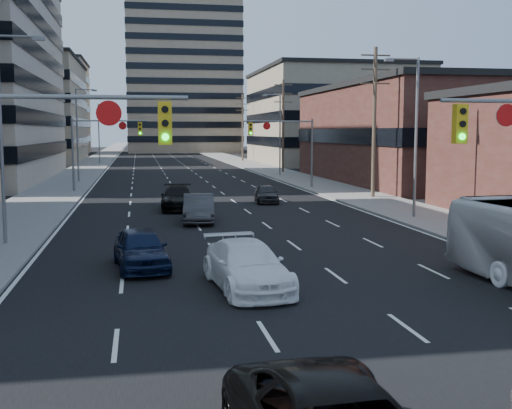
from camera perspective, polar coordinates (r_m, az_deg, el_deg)
The scene contains 25 objects.
road_surface at distance 138.93m, azimuth -8.45°, elevation 4.41°, with size 18.00×300.00×0.02m, color black.
sidewalk_left at distance 139.01m, azimuth -13.20°, elevation 4.34°, with size 5.00×300.00×0.15m, color slate.
sidewalk_right at distance 139.80m, azimuth -3.72°, elevation 4.51°, with size 5.00×300.00×0.15m, color slate.
office_left_far at distance 110.49m, azimuth -20.60°, elevation 7.69°, with size 20.00×30.00×16.00m, color gray.
storefront_right_mid at distance 65.44m, azimuth 15.79°, elevation 5.88°, with size 20.00×30.00×9.00m, color #472119.
office_right_far at distance 101.26m, azimuth 6.77°, elevation 7.64°, with size 22.00×28.00×14.00m, color gray.
apartment_tower at distance 160.93m, azimuth -6.67°, elevation 15.07°, with size 26.00×26.00×58.00m, color gray.
bg_block_left at distance 150.64m, azimuth -19.46°, elevation 8.07°, with size 24.00×24.00×20.00m, color #ADA089.
bg_block_right at distance 143.56m, azimuth 4.48°, elevation 6.92°, with size 22.00×22.00×12.00m, color gray.
signal_near_left at distance 16.98m, azimuth -19.47°, elevation 4.07°, with size 6.59×0.33×6.00m.
signal_far_left at distance 53.84m, azimuth -13.55°, elevation 5.65°, with size 6.09×0.33×6.00m.
signal_far_right at distance 55.19m, azimuth 2.67°, elevation 5.84°, with size 6.09×0.33×6.00m.
utility_pole_block at distance 47.88m, azimuth 10.47°, elevation 7.41°, with size 2.20×0.28×11.00m.
utility_pole_midblock at distance 76.67m, azimuth 2.42°, elevation 7.13°, with size 2.20×0.28×11.00m.
utility_pole_distant at distance 106.13m, azimuth -1.20°, elevation 6.97°, with size 2.20×0.28×11.00m.
streetlight_left_near at distance 29.29m, azimuth -21.46°, elevation 6.28°, with size 2.03×0.22×9.00m.
streetlight_left_mid at distance 64.00m, azimuth -15.47°, elevation 6.38°, with size 2.03×0.22×9.00m.
streetlight_left_far at distance 98.92m, azimuth -13.71°, elevation 6.40°, with size 2.03×0.22×9.00m.
streetlight_right_near at distance 37.00m, azimuth 13.83°, elevation 6.50°, with size 2.03×0.22×9.00m.
streetlight_right_far at distance 70.40m, azimuth 2.02°, elevation 6.60°, with size 2.03×0.22×9.00m.
white_van at distance 20.23m, azimuth -0.82°, elevation -5.47°, with size 2.08×5.10×1.48m, color white.
sedan_blue at distance 23.50m, azimuth -10.21°, elevation -3.89°, with size 1.75×4.34×1.48m, color black.
sedan_grey_center at distance 35.15m, azimuth -5.12°, elevation -0.33°, with size 1.62×4.66×1.53m, color #3A3A3D.
sedan_black_far at distance 40.91m, azimuth -6.96°, elevation 0.59°, with size 2.10×5.17×1.50m, color black.
sedan_grey_right at distance 44.56m, azimuth 0.91°, elevation 0.97°, with size 1.51×3.75×1.28m, color #2D2D30.
Camera 1 is at (-4.79, -8.76, 4.94)m, focal length 45.00 mm.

